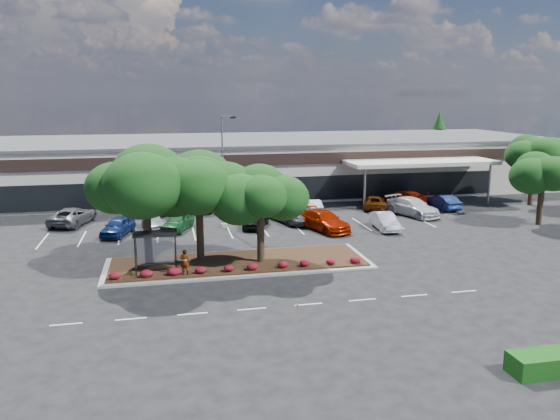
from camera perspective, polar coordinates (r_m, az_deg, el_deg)
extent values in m
plane|color=black|center=(34.41, -0.08, -7.51)|extent=(160.00, 160.00, 0.00)
cube|color=beige|center=(66.60, -6.25, 4.63)|extent=(80.00, 20.00, 6.00)
cube|color=#4A4B4D|center=(66.28, -6.31, 7.28)|extent=(80.40, 20.40, 0.30)
cube|color=black|center=(56.47, -5.21, 5.16)|extent=(80.00, 0.25, 1.20)
cube|color=black|center=(56.94, -5.14, 1.97)|extent=(60.00, 0.18, 2.60)
cube|color=#B9120D|center=(55.99, -11.32, 4.92)|extent=(6.00, 0.12, 1.00)
cube|color=beige|center=(60.00, 14.50, 4.85)|extent=(16.00, 5.00, 0.40)
cylinder|color=gray|center=(55.70, 8.83, 2.17)|extent=(0.24, 0.24, 4.20)
cylinder|color=gray|center=(62.07, 21.00, 2.52)|extent=(0.24, 0.24, 4.20)
cube|color=#989893|center=(37.80, -4.34, -5.61)|extent=(18.00, 6.00, 0.15)
cube|color=#442E1B|center=(37.76, -4.34, -5.43)|extent=(17.20, 5.20, 0.12)
cube|color=silver|center=(30.45, -21.45, -11.05)|extent=(1.60, 0.12, 0.01)
cube|color=silver|center=(30.07, -15.32, -10.91)|extent=(1.60, 0.12, 0.01)
cube|color=silver|center=(30.02, -9.11, -10.66)|extent=(1.60, 0.12, 0.01)
cube|color=silver|center=(30.32, -2.97, -10.28)|extent=(1.60, 0.12, 0.01)
cube|color=silver|center=(30.95, 2.97, -9.80)|extent=(1.60, 0.12, 0.01)
cube|color=silver|center=(31.89, 8.61, -9.26)|extent=(1.60, 0.12, 0.01)
cube|color=silver|center=(33.11, 13.85, -8.66)|extent=(1.60, 0.12, 0.01)
cube|color=silver|center=(34.58, 18.68, -8.06)|extent=(1.60, 0.12, 0.01)
cube|color=silver|center=(47.64, -23.57, -2.96)|extent=(0.12, 5.00, 0.01)
cube|color=silver|center=(47.12, -19.99, -2.84)|extent=(0.12, 5.00, 0.01)
cube|color=silver|center=(46.79, -16.35, -2.69)|extent=(0.12, 5.00, 0.01)
cube|color=silver|center=(46.65, -12.68, -2.54)|extent=(0.12, 5.00, 0.01)
cube|color=silver|center=(46.70, -8.99, -2.37)|extent=(0.12, 5.00, 0.01)
cube|color=silver|center=(46.95, -5.34, -2.20)|extent=(0.12, 5.00, 0.01)
cube|color=silver|center=(47.38, -1.73, -2.02)|extent=(0.12, 5.00, 0.01)
cube|color=silver|center=(48.00, 1.80, -1.84)|extent=(0.12, 5.00, 0.01)
cube|color=silver|center=(48.79, 5.22, -1.65)|extent=(0.12, 5.00, 0.01)
cube|color=silver|center=(49.75, 8.52, -1.47)|extent=(0.12, 5.00, 0.01)
cube|color=silver|center=(50.87, 11.68, -1.29)|extent=(0.12, 5.00, 0.01)
cube|color=silver|center=(52.14, 14.70, -1.11)|extent=(0.12, 5.00, 0.01)
cylinder|color=black|center=(36.60, -14.80, -4.23)|extent=(0.08, 0.08, 2.50)
cylinder|color=black|center=(36.55, -10.88, -4.06)|extent=(0.08, 0.08, 2.50)
cylinder|color=black|center=(35.35, -14.89, -4.81)|extent=(0.08, 0.08, 2.50)
cylinder|color=black|center=(35.31, -10.82, -4.64)|extent=(0.08, 0.08, 2.50)
cube|color=black|center=(35.59, -12.95, -2.44)|extent=(2.75, 1.55, 0.10)
cube|color=silver|center=(36.52, -12.85, -3.96)|extent=(2.30, 0.03, 2.00)
cube|color=black|center=(36.40, -12.79, -5.53)|extent=(2.00, 0.35, 0.06)
cone|color=#113B0E|center=(86.29, 16.20, 6.91)|extent=(3.96, 3.96, 9.00)
imported|color=#594C47|center=(35.19, -9.91, -5.37)|extent=(0.69, 0.55, 1.66)
cube|color=#989893|center=(48.02, -5.87, -1.65)|extent=(0.50, 0.50, 0.40)
cylinder|color=gray|center=(47.11, -5.99, 4.14)|extent=(0.14, 0.14, 9.39)
cube|color=gray|center=(46.69, -5.56, 9.68)|extent=(0.92, 0.36, 0.14)
cube|color=black|center=(46.67, -4.93, 9.61)|extent=(0.49, 0.37, 0.18)
cube|color=#A77D57|center=(28.14, 1.77, -10.86)|extent=(0.03, 0.03, 1.14)
cube|color=#E23B8A|center=(27.97, 1.88, -9.95)|extent=(0.02, 0.14, 0.18)
imported|color=navy|center=(47.18, -16.58, -1.65)|extent=(3.05, 4.75, 1.51)
imported|color=#9EA5A9|center=(48.52, -13.13, -1.18)|extent=(2.43, 4.24, 1.36)
imported|color=#175325|center=(47.75, -10.62, -1.20)|extent=(3.33, 4.72, 1.49)
imported|color=black|center=(47.92, -2.53, -0.94)|extent=(3.28, 4.77, 1.51)
imported|color=#505157|center=(50.05, 1.22, -0.30)|extent=(4.27, 6.42, 1.64)
imported|color=#9D1A00|center=(47.08, 4.62, -1.12)|extent=(4.03, 6.15, 1.66)
imported|color=#B3BAC0|center=(48.05, 10.88, -1.15)|extent=(1.87, 4.52, 1.45)
imported|color=silver|center=(54.11, 13.69, 0.33)|extent=(4.25, 6.30, 1.69)
imported|color=#54565C|center=(52.38, -20.80, -0.58)|extent=(4.20, 6.15, 1.56)
imported|color=#B2B2B2|center=(54.67, -12.93, 0.39)|extent=(2.55, 4.72, 1.53)
imported|color=silver|center=(54.99, -8.35, 0.64)|extent=(2.66, 4.90, 1.53)
imported|color=black|center=(55.40, -1.50, 0.89)|extent=(3.94, 6.24, 1.60)
imported|color=silver|center=(53.99, 3.40, 0.43)|extent=(1.68, 4.11, 1.33)
imported|color=#99240E|center=(55.18, 0.00, 0.89)|extent=(2.01, 4.96, 1.69)
imported|color=#662C0B|center=(56.57, 9.77, 0.82)|extent=(3.61, 5.33, 1.35)
imported|color=maroon|center=(59.45, 12.75, 1.33)|extent=(4.16, 5.75, 1.55)
imported|color=navy|center=(57.96, 16.61, 0.83)|extent=(2.03, 4.65, 1.49)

